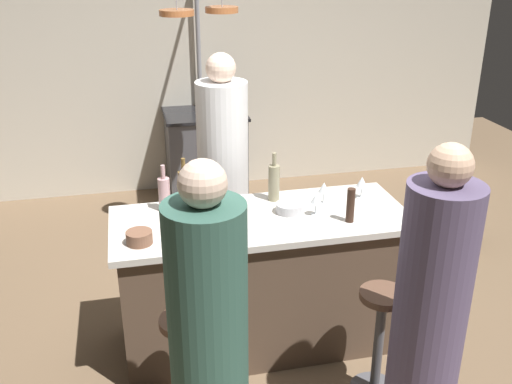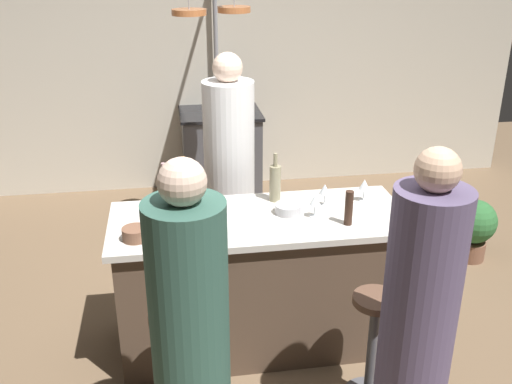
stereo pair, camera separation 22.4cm
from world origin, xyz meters
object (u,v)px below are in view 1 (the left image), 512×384
(mixing_bowl_wooden, at_px, (139,237))
(mixing_bowl_blue, at_px, (213,226))
(pepper_mill, at_px, (351,205))
(guest_right, at_px, (429,319))
(bar_stool_left, at_px, (187,367))
(guest_left, at_px, (209,348))
(wine_bottle_amber, at_px, (184,189))
(stove_range, at_px, (206,155))
(potted_plant, at_px, (461,220))
(chef, at_px, (223,181))
(wine_bottle_rose, at_px, (164,193))
(mixing_bowl_steel, at_px, (289,208))
(bar_stool_right, at_px, (379,338))
(wine_glass_by_chef, at_px, (324,188))
(wine_bottle_white, at_px, (274,182))
(wine_glass_near_left_guest, at_px, (362,183))
(wine_glass_near_right_guest, at_px, (316,199))

(mixing_bowl_wooden, height_order, mixing_bowl_blue, mixing_bowl_wooden)
(pepper_mill, xyz_separation_m, mixing_bowl_blue, (-0.81, 0.06, -0.07))
(guest_right, bearing_deg, bar_stool_left, 161.16)
(guest_left, distance_m, wine_bottle_amber, 1.24)
(stove_range, relative_size, potted_plant, 1.71)
(wine_bottle_amber, bearing_deg, chef, 61.36)
(wine_bottle_rose, xyz_separation_m, mixing_bowl_steel, (0.74, -0.20, -0.08))
(guest_left, xyz_separation_m, bar_stool_right, (1.01, 0.37, -0.39))
(pepper_mill, bearing_deg, guest_right, -83.66)
(guest_left, height_order, wine_glass_by_chef, guest_left)
(guest_right, distance_m, wine_bottle_white, 1.34)
(chef, relative_size, potted_plant, 3.35)
(wine_bottle_amber, distance_m, mixing_bowl_blue, 0.37)
(wine_bottle_white, xyz_separation_m, mixing_bowl_blue, (-0.45, -0.35, -0.09))
(wine_bottle_rose, bearing_deg, mixing_bowl_steel, -14.94)
(guest_right, bearing_deg, wine_bottle_amber, 129.78)
(bar_stool_left, relative_size, wine_bottle_rose, 2.30)
(wine_bottle_amber, bearing_deg, guest_left, -91.83)
(potted_plant, bearing_deg, stove_range, 139.09)
(chef, distance_m, wine_bottle_rose, 0.81)
(pepper_mill, height_order, wine_bottle_rose, wine_bottle_rose)
(guest_right, distance_m, wine_glass_near_left_guest, 1.17)
(chef, bearing_deg, guest_right, -70.11)
(wine_glass_by_chef, distance_m, mixing_bowl_blue, 0.77)
(pepper_mill, distance_m, mixing_bowl_steel, 0.38)
(wine_glass_by_chef, bearing_deg, wine_glass_near_right_guest, -123.82)
(bar_stool_left, bearing_deg, mixing_bowl_blue, 65.06)
(guest_right, relative_size, mixing_bowl_steel, 10.15)
(guest_right, height_order, wine_glass_near_right_guest, guest_right)
(bar_stool_right, relative_size, potted_plant, 1.31)
(bar_stool_right, xyz_separation_m, wine_glass_by_chef, (-0.11, 0.72, 0.63))
(mixing_bowl_wooden, bearing_deg, wine_bottle_white, 25.33)
(wine_glass_by_chef, height_order, mixing_bowl_wooden, wine_glass_by_chef)
(wine_bottle_amber, distance_m, mixing_bowl_wooden, 0.51)
(chef, relative_size, guest_left, 1.05)
(bar_stool_left, height_order, bar_stool_right, same)
(bar_stool_left, relative_size, wine_bottle_amber, 2.05)
(mixing_bowl_steel, relative_size, mixing_bowl_blue, 0.86)
(wine_bottle_white, distance_m, mixing_bowl_wooden, 0.96)
(potted_plant, bearing_deg, wine_glass_near_left_guest, -151.00)
(stove_range, height_order, wine_glass_near_left_guest, wine_glass_near_left_guest)
(guest_left, bearing_deg, bar_stool_right, 20.36)
(bar_stool_right, height_order, mixing_bowl_wooden, mixing_bowl_wooden)
(mixing_bowl_blue, bearing_deg, wine_bottle_rose, 125.50)
(wine_glass_by_chef, bearing_deg, bar_stool_left, -143.38)
(chef, bearing_deg, mixing_bowl_steel, -72.19)
(pepper_mill, xyz_separation_m, wine_glass_near_left_guest, (0.20, 0.31, 0.00))
(stove_range, relative_size, mixing_bowl_blue, 4.73)
(pepper_mill, xyz_separation_m, wine_bottle_white, (-0.36, 0.41, 0.02))
(wine_bottle_rose, height_order, wine_glass_near_right_guest, wine_bottle_rose)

